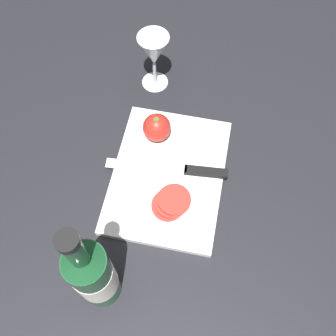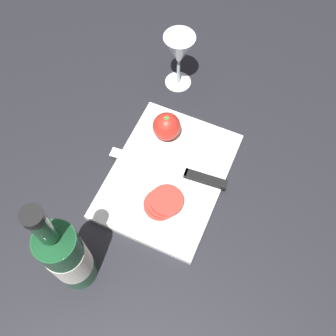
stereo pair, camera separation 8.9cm
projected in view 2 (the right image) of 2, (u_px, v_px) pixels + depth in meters
The scene contains 7 objects.
ground_plane at pixel (145, 188), 0.92m from camera, with size 3.00×3.00×0.00m, color black.
cutting_board at pixel (168, 175), 0.93m from camera, with size 0.34×0.26×0.02m.
wine_bottle at pixel (67, 256), 0.72m from camera, with size 0.08×0.08×0.34m.
wine_glass at pixel (179, 53), 0.97m from camera, with size 0.08×0.08×0.16m.
whole_tomato at pixel (167, 126), 0.94m from camera, with size 0.07×0.07×0.07m.
knife at pixel (191, 175), 0.91m from camera, with size 0.05×0.29×0.01m.
tomato_slice_stack_near at pixel (163, 202), 0.87m from camera, with size 0.08×0.09×0.03m.
Camera 2 is at (-0.33, -0.21, 0.84)m, focal length 42.00 mm.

